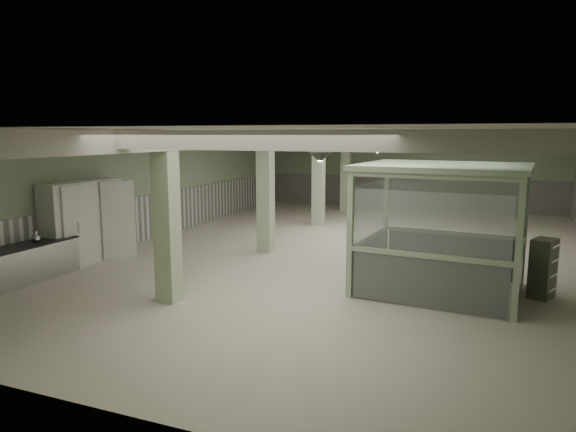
% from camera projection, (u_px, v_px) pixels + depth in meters
% --- Properties ---
extents(floor, '(20.00, 20.00, 0.00)m').
position_uv_depth(floor, '(355.00, 252.00, 15.50)').
color(floor, beige).
rests_on(floor, ground).
extents(ceiling, '(14.00, 20.00, 0.02)m').
position_uv_depth(ceiling, '(357.00, 131.00, 14.93)').
color(ceiling, silver).
rests_on(ceiling, wall_back).
extents(wall_back, '(14.00, 0.02, 3.60)m').
position_uv_depth(wall_back, '(408.00, 171.00, 24.39)').
color(wall_back, '#9BAC89').
rests_on(wall_back, floor).
extents(wall_front, '(14.00, 0.02, 3.60)m').
position_uv_depth(wall_front, '(146.00, 281.00, 6.04)').
color(wall_front, '#9BAC89').
rests_on(wall_front, floor).
extents(wall_left, '(0.02, 20.00, 3.60)m').
position_uv_depth(wall_left, '(159.00, 184.00, 17.77)').
color(wall_left, '#9BAC89').
rests_on(wall_left, floor).
extents(wainscot_left, '(0.05, 19.90, 1.50)m').
position_uv_depth(wainscot_left, '(161.00, 214.00, 17.93)').
color(wainscot_left, white).
rests_on(wainscot_left, floor).
extents(wainscot_back, '(13.90, 0.05, 1.50)m').
position_uv_depth(wainscot_back, '(407.00, 193.00, 24.54)').
color(wainscot_back, white).
rests_on(wainscot_back, floor).
extents(girder, '(0.45, 19.90, 0.40)m').
position_uv_depth(girder, '(278.00, 139.00, 15.88)').
color(girder, beige).
rests_on(girder, ceiling).
extents(beam_a, '(13.90, 0.35, 0.32)m').
position_uv_depth(beam_a, '(241.00, 140.00, 8.08)').
color(beam_a, beige).
rests_on(beam_a, ceiling).
extents(beam_b, '(13.90, 0.35, 0.32)m').
position_uv_depth(beam_b, '(297.00, 139.00, 10.38)').
color(beam_b, beige).
rests_on(beam_b, ceiling).
extents(beam_c, '(13.90, 0.35, 0.32)m').
position_uv_depth(beam_c, '(332.00, 138.00, 12.67)').
color(beam_c, beige).
rests_on(beam_c, ceiling).
extents(beam_d, '(13.90, 0.35, 0.32)m').
position_uv_depth(beam_d, '(357.00, 137.00, 14.96)').
color(beam_d, beige).
rests_on(beam_d, ceiling).
extents(beam_e, '(13.90, 0.35, 0.32)m').
position_uv_depth(beam_e, '(375.00, 137.00, 17.26)').
color(beam_e, beige).
rests_on(beam_e, ceiling).
extents(beam_f, '(13.90, 0.35, 0.32)m').
position_uv_depth(beam_f, '(389.00, 137.00, 19.55)').
color(beam_f, beige).
rests_on(beam_f, ceiling).
extents(beam_g, '(13.90, 0.35, 0.32)m').
position_uv_depth(beam_g, '(400.00, 136.00, 21.84)').
color(beam_g, beige).
rests_on(beam_g, ceiling).
extents(column_a, '(0.42, 0.42, 3.60)m').
position_uv_depth(column_a, '(167.00, 218.00, 10.63)').
color(column_a, beige).
rests_on(column_a, floor).
extents(column_b, '(0.42, 0.42, 3.60)m').
position_uv_depth(column_b, '(265.00, 193.00, 15.21)').
color(column_b, beige).
rests_on(column_b, floor).
extents(column_c, '(0.42, 0.42, 3.60)m').
position_uv_depth(column_c, '(319.00, 179.00, 19.80)').
color(column_c, beige).
rests_on(column_c, floor).
extents(column_d, '(0.42, 0.42, 3.60)m').
position_uv_depth(column_d, '(346.00, 172.00, 23.47)').
color(column_d, beige).
rests_on(column_d, floor).
extents(pendant_front, '(0.44, 0.44, 0.22)m').
position_uv_depth(pendant_front, '(320.00, 158.00, 10.25)').
color(pendant_front, '#2C382A').
rests_on(pendant_front, ceiling).
extents(pendant_mid, '(0.44, 0.44, 0.22)m').
position_uv_depth(pendant_mid, '(377.00, 150.00, 15.30)').
color(pendant_mid, '#2C382A').
rests_on(pendant_mid, ceiling).
extents(pendant_back, '(0.44, 0.44, 0.22)m').
position_uv_depth(pendant_back, '(404.00, 146.00, 19.89)').
color(pendant_back, '#2C382A').
rests_on(pendant_back, ceiling).
extents(pitcher_near, '(0.24, 0.27, 0.31)m').
position_uv_depth(pitcher_near, '(36.00, 237.00, 12.36)').
color(pitcher_near, '#ACADB1').
rests_on(pitcher_near, prep_counter).
extents(veg_colander, '(0.49, 0.49, 0.19)m').
position_uv_depth(veg_colander, '(53.00, 234.00, 13.14)').
color(veg_colander, '#39393D').
rests_on(veg_colander, prep_counter).
extents(walkin_cooler, '(1.05, 2.53, 2.32)m').
position_uv_depth(walkin_cooler, '(84.00, 221.00, 14.07)').
color(walkin_cooler, white).
rests_on(walkin_cooler, floor).
extents(guard_booth, '(3.79, 3.29, 2.87)m').
position_uv_depth(guard_booth, '(442.00, 208.00, 11.35)').
color(guard_booth, '#A3C29B').
rests_on(guard_booth, floor).
extents(filing_cabinet, '(0.62, 0.72, 1.30)m').
position_uv_depth(filing_cabinet, '(543.00, 268.00, 11.06)').
color(filing_cabinet, '#646554').
rests_on(filing_cabinet, floor).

